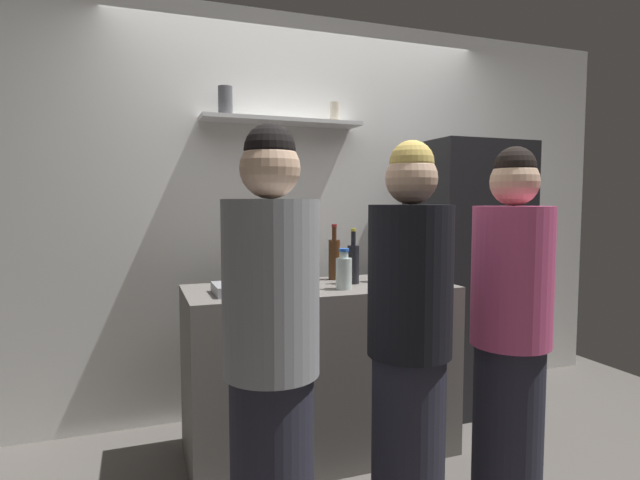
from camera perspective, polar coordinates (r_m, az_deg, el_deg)
name	(u,v)px	position (r m, az deg, el deg)	size (l,w,h in m)	color
back_wall_assembly	(305,214)	(3.43, -1.69, 2.98)	(4.80, 0.32, 2.60)	white
refrigerator	(466,275)	(3.58, 16.15, -3.84)	(0.68, 0.61, 1.77)	black
counter	(320,370)	(2.87, 0.00, -14.38)	(1.43, 0.61, 0.93)	#66605B
baking_pan	(248,288)	(2.57, -8.08, -5.36)	(0.34, 0.24, 0.05)	gray
utensil_holder	(438,276)	(2.82, 13.15, -3.99)	(0.10, 0.10, 0.21)	#B2B2B7
wine_bottle_amber_glass	(334,258)	(2.97, 1.61, -2.03)	(0.07, 0.07, 0.33)	#472814
wine_bottle_green_glass	(381,263)	(2.91, 6.93, -2.55)	(0.07, 0.07, 0.31)	#19471E
wine_bottle_dark_glass	(353,263)	(2.82, 3.76, -2.56)	(0.07, 0.07, 0.31)	black
wine_bottle_pale_glass	(302,268)	(2.70, -1.99, -3.17)	(0.08, 0.08, 0.28)	#B2BFB2
water_bottle_plastic	(344,272)	(2.64, 2.70, -3.59)	(0.08, 0.08, 0.21)	silver
person_blonde	(409,346)	(2.12, 10.02, -11.66)	(0.34, 0.34, 1.63)	#262633
person_grey_hoodie	(271,363)	(1.85, -5.49, -13.63)	(0.34, 0.34, 1.65)	#262633
person_pink_top	(510,337)	(2.39, 20.63, -10.18)	(0.34, 0.34, 1.62)	#262633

